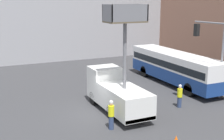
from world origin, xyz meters
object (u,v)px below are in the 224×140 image
utility_truck (116,90)px  road_worker_directing (180,96)px  city_bus (175,66)px  traffic_light_pole (214,46)px  road_worker_near_truck (111,115)px

utility_truck → road_worker_directing: bearing=-14.8°
city_bus → road_worker_directing: city_bus is taller
road_worker_directing → city_bus: bearing=18.6°
city_bus → traffic_light_pole: 5.68m
utility_truck → road_worker_near_truck: 3.25m
road_worker_directing → road_worker_near_truck: bearing=154.4°
utility_truck → traffic_light_pole: bearing=-5.8°
city_bus → road_worker_near_truck: (-9.80, -6.97, -0.82)m
traffic_light_pole → road_worker_directing: (-3.37, -0.42, -3.47)m
city_bus → utility_truck: bearing=131.1°
utility_truck → road_worker_directing: 4.86m
utility_truck → road_worker_near_truck: size_ratio=4.00×
road_worker_near_truck → city_bus: bearing=5.6°
city_bus → road_worker_directing: (-3.49, -5.48, -0.90)m
road_worker_near_truck → road_worker_directing: size_ratio=1.08×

